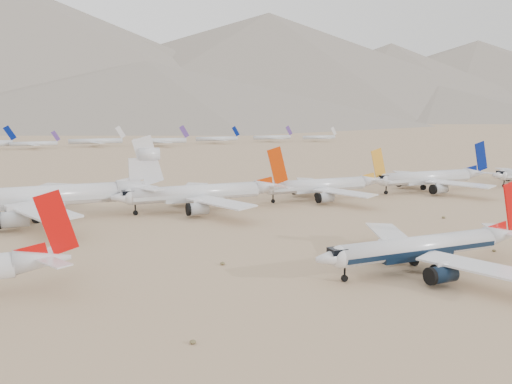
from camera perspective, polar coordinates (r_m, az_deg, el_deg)
ground at (r=97.43m, az=16.43°, el=-8.31°), size 7000.00×7000.00×0.00m
main_airliner at (r=96.70m, az=19.03°, el=-5.92°), size 44.37×43.33×15.66m
row2_navy_widebody at (r=190.83m, az=19.38°, el=1.57°), size 49.52×48.43×17.62m
row2_gold_tail at (r=164.78m, az=7.70°, el=0.74°), size 45.80×44.79×16.31m
row2_orange_tail at (r=146.35m, az=-5.97°, el=-0.11°), size 50.50×49.40×18.01m
row2_white_trijet at (r=144.22m, az=-23.26°, el=-0.42°), size 62.20×60.79×22.04m
distant_storage_row at (r=418.50m, az=-20.53°, el=5.37°), size 466.98×60.73×15.63m
mountain_range at (r=1732.43m, az=-18.45°, el=14.18°), size 7354.00×3024.00×470.00m
foothills at (r=1310.75m, az=4.38°, el=10.95°), size 4637.50×1395.00×155.00m
desert_scrub at (r=71.96m, az=22.87°, el=-14.85°), size 247.37×121.67×0.63m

